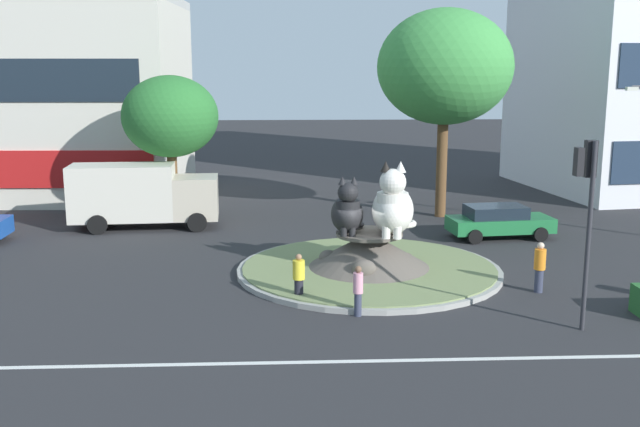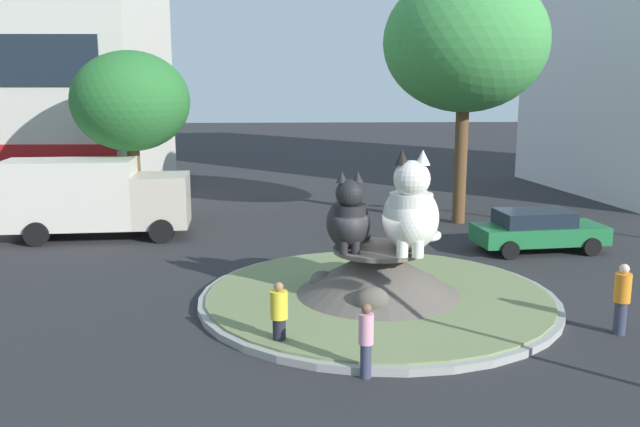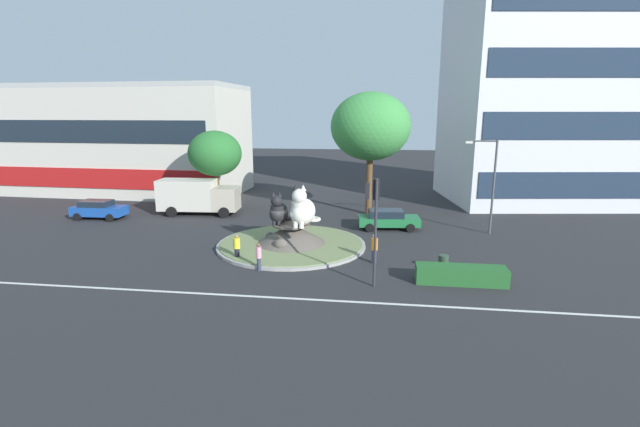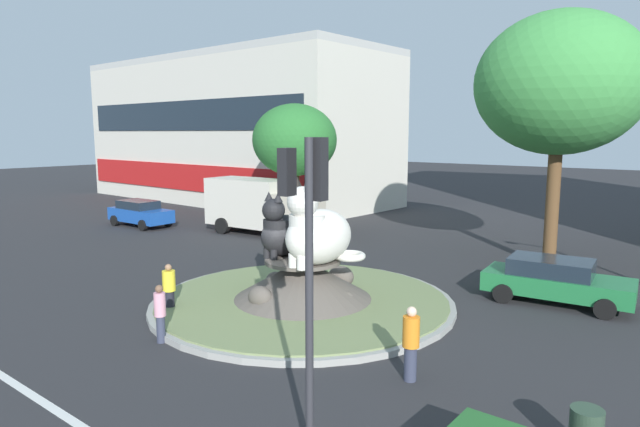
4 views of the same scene
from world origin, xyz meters
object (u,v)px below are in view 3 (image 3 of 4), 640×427
traffic_light_mast (374,209)px  streetlight_arm (490,180)px  cat_statue_black (279,212)px  cat_statue_white (302,210)px  hatchback_near_shophouse (388,219)px  delivery_box_truck (197,196)px  broadleaf_tree_behind_island (215,154)px  pedestrian_orange_shirt (374,248)px  pedestrian_yellow_shirt (237,247)px  pedestrian_pink_shirt (259,256)px  litter_bin (443,263)px  office_tower (548,70)px  sedan_on_far_lane (99,209)px  second_tree_near_tower (370,127)px  shophouse_block (120,140)px

traffic_light_mast → streetlight_arm: (8.10, 11.24, -0.04)m
cat_statue_black → cat_statue_white: size_ratio=0.79×
hatchback_near_shophouse → delivery_box_truck: size_ratio=0.68×
broadleaf_tree_behind_island → pedestrian_orange_shirt: size_ratio=4.10×
cat_statue_white → pedestrian_orange_shirt: size_ratio=1.59×
traffic_light_mast → pedestrian_yellow_shirt: size_ratio=3.49×
broadleaf_tree_behind_island → pedestrian_pink_shirt: size_ratio=4.49×
pedestrian_orange_shirt → litter_bin: 3.96m
pedestrian_orange_shirt → office_tower: bearing=156.0°
litter_bin → traffic_light_mast: bearing=-144.4°
cat_statue_white → streetlight_arm: (12.74, 5.26, 1.45)m
cat_statue_black → sedan_on_far_lane: 17.57m
sedan_on_far_lane → pedestrian_orange_shirt: bearing=-20.8°
delivery_box_truck → hatchback_near_shophouse: bearing=-13.7°
broadleaf_tree_behind_island → delivery_box_truck: (-1.29, -1.40, -3.52)m
pedestrian_orange_shirt → hatchback_near_shophouse: size_ratio=0.37×
pedestrian_pink_shirt → delivery_box_truck: (-9.01, 13.02, 0.79)m
sedan_on_far_lane → delivery_box_truck: bearing=18.3°
sedan_on_far_lane → office_tower: bearing=18.1°
broadleaf_tree_behind_island → second_tree_near_tower: 13.67m
traffic_light_mast → hatchback_near_shophouse: (0.98, 11.61, -3.24)m
pedestrian_orange_shirt → delivery_box_truck: bearing=-113.0°
traffic_light_mast → sedan_on_far_lane: 25.94m
cat_statue_white → traffic_light_mast: 7.71m
litter_bin → sedan_on_far_lane: bearing=161.4°
pedestrian_pink_shirt → sedan_on_far_lane: (-16.54, 10.38, -0.03)m
cat_statue_black → pedestrian_pink_shirt: 5.04m
traffic_light_mast → pedestrian_pink_shirt: traffic_light_mast is taller
pedestrian_orange_shirt → litter_bin: size_ratio=1.94×
traffic_light_mast → pedestrian_orange_shirt: (0.05, 3.57, -3.11)m
broadleaf_tree_behind_island → sedan_on_far_lane: broadleaf_tree_behind_island is taller
broadleaf_tree_behind_island → pedestrian_pink_shirt: bearing=-61.8°
sedan_on_far_lane → pedestrian_yellow_shirt: bearing=-31.8°
streetlight_arm → sedan_on_far_lane: streetlight_arm is taller
cat_statue_white → traffic_light_mast: bearing=47.7°
pedestrian_yellow_shirt → delivery_box_truck: delivery_box_truck is taller
cat_statue_white → office_tower: bearing=143.0°
cat_statue_black → cat_statue_white: bearing=82.1°
shophouse_block → second_tree_near_tower: shophouse_block is taller
cat_statue_white → pedestrian_yellow_shirt: cat_statue_white is taller
pedestrian_yellow_shirt → delivery_box_truck: (-7.22, 11.42, 0.82)m
pedestrian_yellow_shirt → sedan_on_far_lane: bearing=-81.0°
broadleaf_tree_behind_island → pedestrian_yellow_shirt: broadleaf_tree_behind_island is taller
pedestrian_yellow_shirt → delivery_box_truck: bearing=-107.9°
shophouse_block → broadleaf_tree_behind_island: size_ratio=3.83×
pedestrian_yellow_shirt → delivery_box_truck: size_ratio=0.23×
office_tower → litter_bin: office_tower is taller
pedestrian_yellow_shirt → sedan_on_far_lane: pedestrian_yellow_shirt is taller
cat_statue_white → hatchback_near_shophouse: (5.61, 5.63, -1.76)m
pedestrian_orange_shirt → cat_statue_white: bearing=-105.0°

